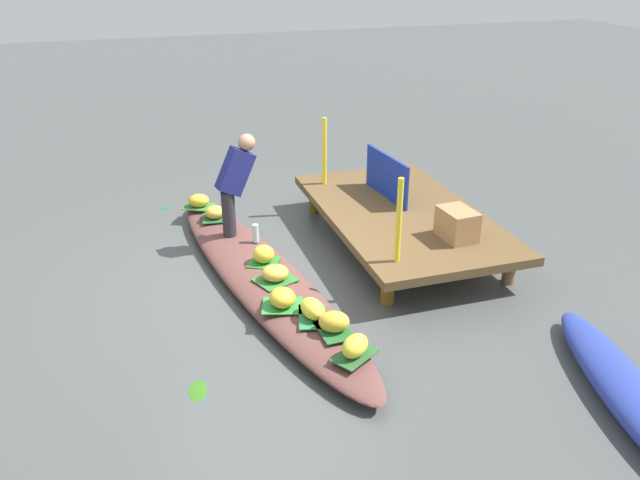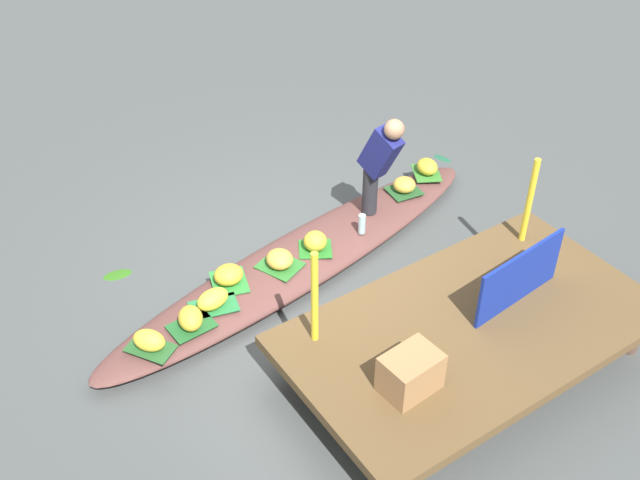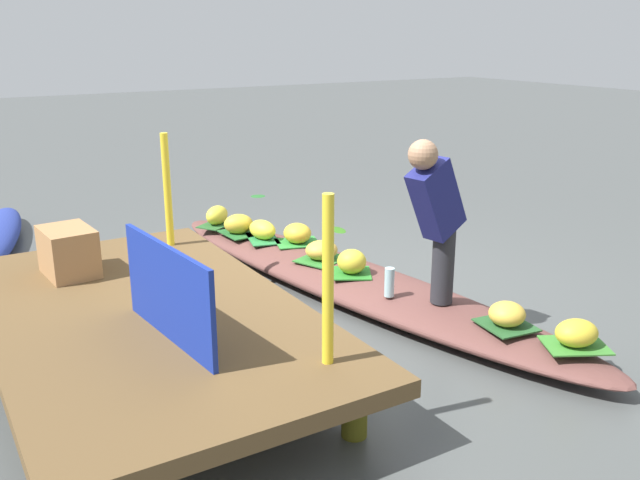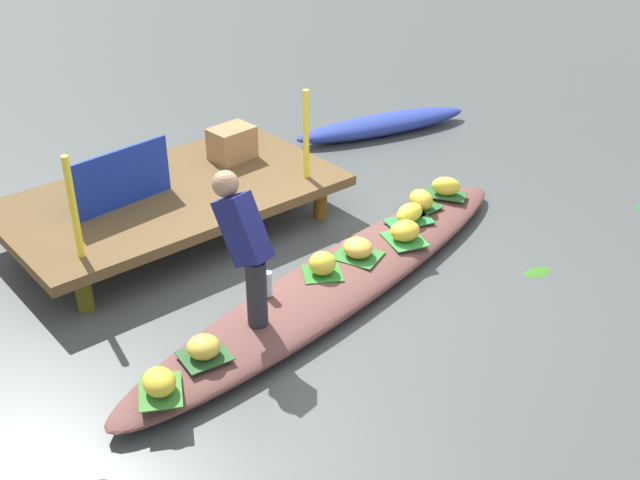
% 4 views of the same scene
% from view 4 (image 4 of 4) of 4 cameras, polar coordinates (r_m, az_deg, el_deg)
% --- Properties ---
extents(canal_water, '(40.00, 40.00, 0.00)m').
position_cam_4_polar(canal_water, '(6.90, 1.21, -3.75)').
color(canal_water, '#464A49').
rests_on(canal_water, ground).
extents(dock_platform, '(3.20, 1.80, 0.43)m').
position_cam_4_polar(dock_platform, '(7.81, -10.65, 3.15)').
color(dock_platform, brown).
rests_on(dock_platform, ground).
extents(vendor_boat, '(4.90, 1.63, 0.21)m').
position_cam_4_polar(vendor_boat, '(6.84, 1.21, -3.03)').
color(vendor_boat, brown).
rests_on(vendor_boat, ground).
extents(moored_boat, '(2.41, 1.04, 0.23)m').
position_cam_4_polar(moored_boat, '(10.11, 4.50, 8.29)').
color(moored_boat, navy).
rests_on(moored_boat, ground).
extents(leaf_mat_0, '(0.43, 0.47, 0.01)m').
position_cam_4_polar(leaf_mat_0, '(8.16, 9.01, 3.26)').
color(leaf_mat_0, '#275828').
rests_on(leaf_mat_0, vendor_boat).
extents(banana_bunch_0, '(0.33, 0.35, 0.19)m').
position_cam_4_polar(banana_bunch_0, '(8.12, 9.06, 3.85)').
color(banana_bunch_0, yellow).
rests_on(banana_bunch_0, vendor_boat).
extents(leaf_mat_1, '(0.43, 0.47, 0.01)m').
position_cam_4_polar(leaf_mat_1, '(7.30, 6.10, 0.06)').
color(leaf_mat_1, '#2D8334').
rests_on(leaf_mat_1, vendor_boat).
extents(banana_bunch_1, '(0.31, 0.28, 0.18)m').
position_cam_4_polar(banana_bunch_1, '(7.25, 6.14, 0.68)').
color(banana_bunch_1, gold).
rests_on(banana_bunch_1, vendor_boat).
extents(leaf_mat_2, '(0.44, 0.43, 0.01)m').
position_cam_4_polar(leaf_mat_2, '(6.76, 0.17, -2.40)').
color(leaf_mat_2, '#287426').
rests_on(leaf_mat_2, vendor_boat).
extents(banana_bunch_2, '(0.33, 0.33, 0.20)m').
position_cam_4_polar(banana_bunch_2, '(6.70, 0.17, -1.69)').
color(banana_bunch_2, gold).
rests_on(banana_bunch_2, vendor_boat).
extents(leaf_mat_3, '(0.38, 0.36, 0.01)m').
position_cam_4_polar(leaf_mat_3, '(5.90, -8.32, -8.24)').
color(leaf_mat_3, '#245127').
rests_on(leaf_mat_3, vendor_boat).
extents(banana_bunch_3, '(0.33, 0.33, 0.16)m').
position_cam_4_polar(banana_bunch_3, '(5.85, -8.38, -7.62)').
color(banana_bunch_3, gold).
rests_on(banana_bunch_3, vendor_boat).
extents(leaf_mat_4, '(0.41, 0.30, 0.01)m').
position_cam_4_polar(leaf_mat_4, '(7.86, 7.25, 2.29)').
color(leaf_mat_4, '#215C29').
rests_on(leaf_mat_4, vendor_boat).
extents(banana_bunch_4, '(0.29, 0.33, 0.19)m').
position_cam_4_polar(banana_bunch_4, '(7.82, 7.30, 2.90)').
color(banana_bunch_4, gold).
rests_on(banana_bunch_4, vendor_boat).
extents(leaf_mat_5, '(0.44, 0.48, 0.01)m').
position_cam_4_polar(leaf_mat_5, '(5.64, -11.42, -10.63)').
color(leaf_mat_5, '#37792C').
rests_on(leaf_mat_5, vendor_boat).
extents(banana_bunch_5, '(0.29, 0.32, 0.17)m').
position_cam_4_polar(banana_bunch_5, '(5.59, -11.51, -9.98)').
color(banana_bunch_5, gold).
rests_on(banana_bunch_5, vendor_boat).
extents(leaf_mat_6, '(0.46, 0.49, 0.01)m').
position_cam_4_polar(leaf_mat_6, '(7.01, 2.73, -1.12)').
color(leaf_mat_6, '#2C712B').
rests_on(leaf_mat_6, vendor_boat).
extents(banana_bunch_6, '(0.28, 0.30, 0.16)m').
position_cam_4_polar(banana_bunch_6, '(6.97, 2.74, -0.55)').
color(banana_bunch_6, gold).
rests_on(banana_bunch_6, vendor_boat).
extents(leaf_mat_7, '(0.49, 0.37, 0.01)m').
position_cam_4_polar(leaf_mat_7, '(7.61, 6.43, 1.36)').
color(leaf_mat_7, '#26763C').
rests_on(leaf_mat_7, vendor_boat).
extents(banana_bunch_7, '(0.34, 0.25, 0.18)m').
position_cam_4_polar(banana_bunch_7, '(7.56, 6.46, 1.95)').
color(banana_bunch_7, yellow).
rests_on(banana_bunch_7, vendor_boat).
extents(vendor_person, '(0.26, 0.51, 1.21)m').
position_cam_4_polar(vendor_person, '(5.89, -5.48, -0.07)').
color(vendor_person, '#28282D').
rests_on(vendor_person, vendor_boat).
extents(water_bottle, '(0.07, 0.07, 0.22)m').
position_cam_4_polar(water_bottle, '(6.44, -3.78, -3.16)').
color(water_bottle, '#ACD2D7').
rests_on(water_bottle, vendor_boat).
extents(market_banner, '(1.04, 0.13, 0.55)m').
position_cam_4_polar(market_banner, '(7.47, -14.19, 4.31)').
color(market_banner, navy).
rests_on(market_banner, dock_platform).
extents(railing_post_west, '(0.06, 0.06, 0.90)m').
position_cam_4_polar(railing_post_west, '(6.65, -17.34, 2.23)').
color(railing_post_west, yellow).
rests_on(railing_post_west, dock_platform).
extents(railing_post_east, '(0.06, 0.06, 0.90)m').
position_cam_4_polar(railing_post_east, '(7.74, -1.01, 7.60)').
color(railing_post_east, yellow).
rests_on(railing_post_east, dock_platform).
extents(produce_crate, '(0.46, 0.35, 0.34)m').
position_cam_4_polar(produce_crate, '(8.32, -6.35, 6.95)').
color(produce_crate, '#A27347').
rests_on(produce_crate, dock_platform).
extents(drifting_plant_0, '(0.31, 0.20, 0.01)m').
position_cam_4_polar(drifting_plant_0, '(7.43, 15.40, -2.22)').
color(drifting_plant_0, '#2F681A').
rests_on(drifting_plant_0, ground).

